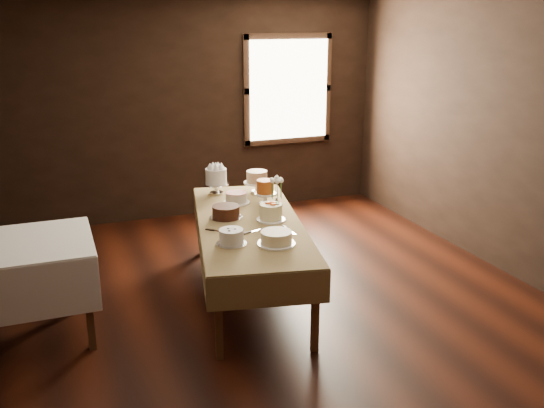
% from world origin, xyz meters
% --- Properties ---
extents(floor, '(5.00, 6.00, 0.01)m').
position_xyz_m(floor, '(0.00, 0.00, 0.00)').
color(floor, black).
rests_on(floor, ground).
extents(wall_back, '(5.00, 0.02, 2.80)m').
position_xyz_m(wall_back, '(0.00, 3.00, 1.40)').
color(wall_back, black).
rests_on(wall_back, ground).
extents(wall_right, '(0.02, 6.00, 2.80)m').
position_xyz_m(wall_right, '(2.50, 0.00, 1.40)').
color(wall_right, black).
rests_on(wall_right, ground).
extents(window, '(1.10, 0.05, 1.30)m').
position_xyz_m(window, '(1.30, 2.94, 1.60)').
color(window, '#FFEABF').
rests_on(window, wall_back).
extents(display_table, '(1.40, 2.51, 0.74)m').
position_xyz_m(display_table, '(-0.14, 0.43, 0.68)').
color(display_table, '#462C19').
rests_on(display_table, ground).
extents(side_table, '(0.98, 0.98, 0.83)m').
position_xyz_m(side_table, '(-2.03, 0.34, 0.72)').
color(side_table, '#462C19').
rests_on(side_table, ground).
extents(cake_meringue, '(0.31, 0.31, 0.28)m').
position_xyz_m(cake_meringue, '(-0.17, 1.39, 0.86)').
color(cake_meringue, silver).
rests_on(cake_meringue, display_table).
extents(cake_speckled, '(0.31, 0.31, 0.25)m').
position_xyz_m(cake_speckled, '(0.25, 1.29, 0.84)').
color(cake_speckled, white).
rests_on(cake_speckled, display_table).
extents(cake_lattice, '(0.27, 0.27, 0.10)m').
position_xyz_m(cake_lattice, '(-0.08, 1.00, 0.78)').
color(cake_lattice, white).
rests_on(cake_lattice, display_table).
extents(cake_caramel, '(0.24, 0.24, 0.26)m').
position_xyz_m(cake_caramel, '(0.18, 0.86, 0.85)').
color(cake_caramel, white).
rests_on(cake_caramel, display_table).
extents(cake_chocolate, '(0.36, 0.36, 0.12)m').
position_xyz_m(cake_chocolate, '(-0.31, 0.58, 0.79)').
color(cake_chocolate, silver).
rests_on(cake_chocolate, display_table).
extents(cake_flowers, '(0.28, 0.28, 0.16)m').
position_xyz_m(cake_flowers, '(0.06, 0.38, 0.81)').
color(cake_flowers, white).
rests_on(cake_flowers, display_table).
extents(cake_swirl, '(0.26, 0.26, 0.13)m').
position_xyz_m(cake_swirl, '(-0.47, -0.08, 0.80)').
color(cake_swirl, silver).
rests_on(cake_swirl, display_table).
extents(cake_cream, '(0.32, 0.32, 0.11)m').
position_xyz_m(cake_cream, '(-0.12, -0.21, 0.79)').
color(cake_cream, white).
rests_on(cake_cream, display_table).
extents(cake_server_a, '(0.23, 0.11, 0.01)m').
position_xyz_m(cake_server_a, '(-0.15, 0.16, 0.74)').
color(cake_server_a, silver).
rests_on(cake_server_a, display_table).
extents(cake_server_b, '(0.04, 0.24, 0.01)m').
position_xyz_m(cake_server_b, '(0.11, 0.01, 0.74)').
color(cake_server_b, silver).
rests_on(cake_server_b, display_table).
extents(cake_server_d, '(0.23, 0.11, 0.01)m').
position_xyz_m(cake_server_d, '(0.18, 0.63, 0.74)').
color(cake_server_d, silver).
rests_on(cake_server_d, display_table).
extents(cake_server_e, '(0.19, 0.18, 0.01)m').
position_xyz_m(cake_server_e, '(-0.45, 0.23, 0.74)').
color(cake_server_e, silver).
rests_on(cake_server_e, display_table).
extents(flower_vase, '(0.16, 0.16, 0.12)m').
position_xyz_m(flower_vase, '(0.22, 0.64, 0.79)').
color(flower_vase, '#2D2823').
rests_on(flower_vase, display_table).
extents(flower_bouquet, '(0.14, 0.14, 0.20)m').
position_xyz_m(flower_bouquet, '(0.22, 0.64, 0.98)').
color(flower_bouquet, white).
rests_on(flower_bouquet, flower_vase).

